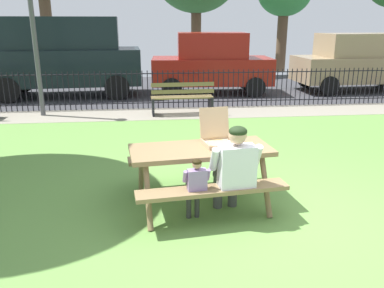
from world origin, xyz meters
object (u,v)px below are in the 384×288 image
Objects in this scene: pizza_box_open at (218,137)px; lamp_post_walkway at (32,17)px; park_bench_center at (182,99)px; parked_car_left at (212,63)px; picnic_table_foreground at (201,160)px; child_at_table at (196,184)px; parked_car_far_left at (65,55)px; adult_at_table at (234,168)px; parked_car_center at (359,61)px.

lamp_post_walkway reaches higher than pizza_box_open.
park_bench_center is 0.40× the size of parked_car_left.
pizza_box_open reaches higher than picnic_table_foreground.
lamp_post_walkway is (-3.39, 5.52, 1.83)m from picnic_table_foreground.
pizza_box_open is 0.88m from child_at_table.
parked_car_far_left is (0.12, 2.79, -1.12)m from lamp_post_walkway.
adult_at_table is at bearing -97.11° from parked_car_left.
adult_at_table is 7.27m from lamp_post_walkway.
picnic_table_foreground is 2.35× the size of child_at_table.
child_at_table is at bearing -103.27° from picnic_table_foreground.
park_bench_center is (0.33, 5.79, -0.09)m from child_at_table.
pizza_box_open is at bearing -98.29° from parked_car_left.
pizza_box_open is at bearing -127.90° from parked_car_center.
pizza_box_open reaches higher than child_at_table.
child_at_table is 11.13m from parked_car_center.
picnic_table_foreground is 0.39m from pizza_box_open.
lamp_post_walkway is at bearing 121.54° from picnic_table_foreground.
adult_at_table reaches higher than child_at_table.
child_at_table is 9.01m from parked_car_left.
lamp_post_walkway is at bearing 175.53° from park_bench_center.
child_at_table is at bearing -93.25° from park_bench_center.
parked_car_far_left is at bearing 111.50° from picnic_table_foreground.
parked_car_far_left is at bearing 113.36° from pizza_box_open.
parked_car_left is (1.43, 8.31, 0.41)m from picnic_table_foreground.
park_bench_center is (-0.14, 5.71, -0.24)m from adult_at_table.
parked_car_center is (5.16, -0.00, -0.01)m from parked_car_left.
parked_car_center is at bearing 54.54° from adult_at_table.
parked_car_far_left is at bearing 109.54° from child_at_table.
pizza_box_open is 0.44× the size of adult_at_table.
parked_car_center is (6.34, 8.15, 0.15)m from pizza_box_open.
lamp_post_walkway is (-3.26, 6.07, 1.92)m from child_at_table.
child_at_table is 0.21× the size of lamp_post_walkway.
child_at_table is (-0.38, -0.71, -0.35)m from pizza_box_open.
parked_car_far_left reaches higher than parked_car_left.
pizza_box_open is 10.33m from parked_car_center.
lamp_post_walkway reaches higher than parked_car_left.
parked_car_center is (6.25, 8.77, 0.35)m from adult_at_table.
parked_car_left is (4.82, 2.79, -1.41)m from lamp_post_walkway.
picnic_table_foreground is 6.73m from lamp_post_walkway.
parked_car_far_left is at bearing 112.37° from adult_at_table.
parked_car_far_left is (-3.27, 8.31, 0.71)m from picnic_table_foreground.
child_at_table is at bearing -61.77° from lamp_post_walkway.
parked_car_left is (1.19, 8.15, 0.15)m from pizza_box_open.
parked_car_far_left is 9.87m from parked_car_center.
adult_at_table is 9.51m from parked_car_far_left.
parked_car_center is (6.59, 8.31, 0.41)m from picnic_table_foreground.
parked_car_left is (1.56, 8.86, 0.51)m from child_at_table.
parked_car_center reaches higher than pizza_box_open.
child_at_table is 0.19× the size of parked_car_center.
pizza_box_open is at bearing 62.07° from child_at_table.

